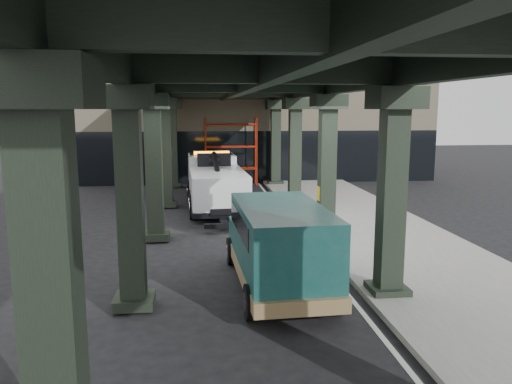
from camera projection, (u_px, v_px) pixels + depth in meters
ground at (261, 254)px, 15.72m from camera, size 90.00×90.00×0.00m
sidewalk at (376, 232)px, 18.17m from camera, size 5.00×40.00×0.15m
lane_stripe at (301, 236)px, 17.87m from camera, size 0.12×38.00×0.01m
viaduct at (242, 80)px, 16.74m from camera, size 7.40×32.00×6.40m
building at (254, 116)px, 34.89m from camera, size 22.00×10.00×8.00m
scaffolding at (231, 150)px, 29.73m from camera, size 3.08×0.88×4.00m
tow_truck at (215, 181)px, 22.65m from camera, size 2.66×8.07×2.62m
towed_van at (279, 244)px, 12.43m from camera, size 2.37×5.50×2.20m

